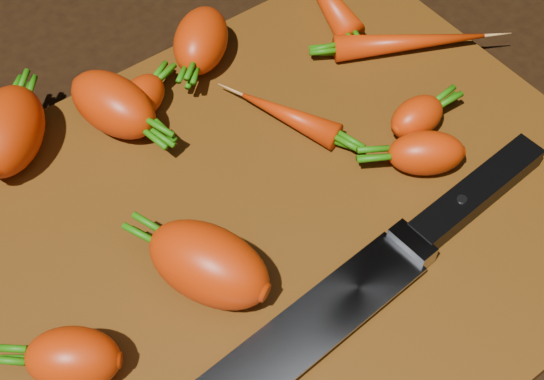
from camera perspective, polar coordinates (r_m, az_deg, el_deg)
ground at (r=0.58m, az=0.60°, el=-2.72°), size 2.00×2.00×0.01m
cutting_board at (r=0.57m, az=0.60°, el=-2.10°), size 0.50×0.40×0.01m
carrot_0 at (r=0.61m, az=-19.28°, el=4.22°), size 0.09×0.10×0.05m
carrot_1 at (r=0.50m, az=-14.75°, el=-12.18°), size 0.07×0.07×0.04m
carrot_2 at (r=0.61m, az=-11.88°, el=6.32°), size 0.07×0.09×0.05m
carrot_3 at (r=0.51m, az=-4.80°, el=-5.59°), size 0.08×0.10×0.05m
carrot_4 at (r=0.66m, az=-5.37°, el=11.15°), size 0.08×0.08×0.04m
carrot_5 at (r=0.62m, az=-9.80°, el=6.86°), size 0.06×0.05×0.03m
carrot_6 at (r=0.59m, az=11.53°, el=2.74°), size 0.07×0.06×0.03m
carrot_8 at (r=0.68m, az=10.35°, el=10.89°), size 0.13×0.09×0.02m
carrot_9 at (r=0.61m, az=1.27°, el=5.61°), size 0.05×0.09×0.02m
carrot_10 at (r=0.61m, az=10.86°, el=5.42°), size 0.05×0.03×0.03m
knife at (r=0.50m, az=2.95°, el=-10.26°), size 0.37×0.06×0.02m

